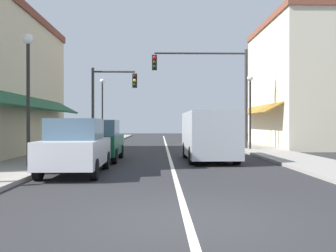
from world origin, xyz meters
TOP-DOWN VIEW (x-y plane):
  - ground_plane at (0.00, 18.00)m, footprint 80.00×80.00m
  - sidewalk_left at (-5.50, 18.00)m, footprint 2.60×56.00m
  - sidewalk_right at (5.50, 18.00)m, footprint 2.60×56.00m
  - lane_center_stripe at (0.00, 18.00)m, footprint 0.14×52.00m
  - storefront_right_block at (9.13, 20.00)m, footprint 5.98×10.20m
  - parked_car_nearest_left at (-3.13, 5.82)m, footprint 1.83×4.12m
  - parked_car_second_left at (-3.07, 10.27)m, footprint 1.80×4.11m
  - van_in_lane at (1.66, 10.19)m, footprint 2.06×5.21m
  - traffic_signal_mast_arm at (2.84, 16.85)m, footprint 5.83×0.50m
  - traffic_signal_left_corner at (-3.81, 18.46)m, footprint 2.96×0.50m
  - street_lamp_left_near at (-5.07, 7.10)m, footprint 0.36×0.36m
  - street_lamp_right_mid at (4.92, 16.36)m, footprint 0.36×0.36m
  - street_lamp_left_far at (-4.90, 23.29)m, footprint 0.36×0.36m

SIDE VIEW (x-z plane):
  - ground_plane at x=0.00m, z-range 0.00..0.00m
  - lane_center_stripe at x=0.00m, z-range 0.00..0.01m
  - sidewalk_left at x=-5.50m, z-range 0.00..0.12m
  - sidewalk_right at x=5.50m, z-range 0.00..0.12m
  - parked_car_nearest_left at x=-3.13m, z-range -0.01..1.76m
  - parked_car_second_left at x=-3.07m, z-range -0.01..1.76m
  - van_in_lane at x=1.66m, z-range 0.09..2.21m
  - street_lamp_right_mid at x=4.92m, z-range 0.81..5.32m
  - street_lamp_left_near at x=-5.07m, z-range 0.83..5.59m
  - street_lamp_left_far at x=-4.90m, z-range 0.85..5.94m
  - traffic_signal_left_corner at x=-3.81m, z-range 0.84..6.07m
  - traffic_signal_mast_arm at x=2.84m, z-range 1.15..7.30m
  - storefront_right_block at x=9.13m, z-range 0.00..8.67m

